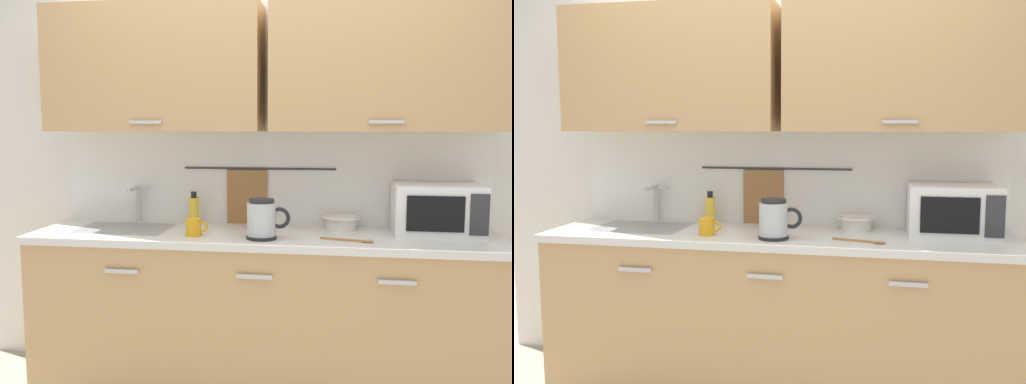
# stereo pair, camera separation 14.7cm
# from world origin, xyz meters

# --- Properties ---
(counter_unit) EXTENTS (2.53, 0.64, 0.90)m
(counter_unit) POSITION_xyz_m (-0.01, 0.30, 0.46)
(counter_unit) COLOR tan
(counter_unit) RESTS_ON ground
(back_wall_assembly) EXTENTS (3.70, 0.41, 2.50)m
(back_wall_assembly) POSITION_xyz_m (-0.00, 0.53, 1.52)
(back_wall_assembly) COLOR silver
(back_wall_assembly) RESTS_ON ground
(sink_faucet) EXTENTS (0.09, 0.17, 0.22)m
(sink_faucet) POSITION_xyz_m (-0.80, 0.53, 1.04)
(sink_faucet) COLOR #B2B5BA
(sink_faucet) RESTS_ON counter_unit
(microwave) EXTENTS (0.46, 0.35, 0.27)m
(microwave) POSITION_xyz_m (0.93, 0.41, 1.04)
(microwave) COLOR white
(microwave) RESTS_ON counter_unit
(electric_kettle) EXTENTS (0.23, 0.16, 0.21)m
(electric_kettle) POSITION_xyz_m (0.02, 0.14, 1.00)
(electric_kettle) COLOR black
(electric_kettle) RESTS_ON counter_unit
(dish_soap_bottle) EXTENTS (0.06, 0.06, 0.20)m
(dish_soap_bottle) POSITION_xyz_m (-0.44, 0.50, 0.99)
(dish_soap_bottle) COLOR yellow
(dish_soap_bottle) RESTS_ON counter_unit
(mug_near_sink) EXTENTS (0.12, 0.08, 0.09)m
(mug_near_sink) POSITION_xyz_m (-0.35, 0.16, 0.95)
(mug_near_sink) COLOR orange
(mug_near_sink) RESTS_ON counter_unit
(mixing_bowl) EXTENTS (0.21, 0.21, 0.08)m
(mixing_bowl) POSITION_xyz_m (0.42, 0.47, 0.94)
(mixing_bowl) COLOR silver
(mixing_bowl) RESTS_ON counter_unit
(mug_by_kettle) EXTENTS (0.12, 0.08, 0.09)m
(mug_by_kettle) POSITION_xyz_m (-0.06, 0.42, 0.95)
(mug_by_kettle) COLOR red
(mug_by_kettle) RESTS_ON counter_unit
(wooden_spoon) EXTENTS (0.27, 0.10, 0.01)m
(wooden_spoon) POSITION_xyz_m (0.48, 0.14, 0.91)
(wooden_spoon) COLOR #9E7042
(wooden_spoon) RESTS_ON counter_unit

